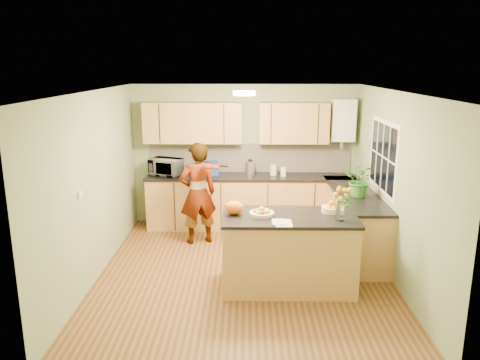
{
  "coord_description": "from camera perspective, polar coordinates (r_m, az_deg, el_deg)",
  "views": [
    {
      "loc": [
        0.03,
        -6.02,
        2.83
      ],
      "look_at": [
        -0.06,
        0.5,
        1.22
      ],
      "focal_mm": 35.0,
      "sensor_mm": 36.0,
      "label": 1
    }
  ],
  "objects": [
    {
      "name": "blue_box",
      "position": [
        8.22,
        -3.77,
        1.43
      ],
      "size": [
        0.34,
        0.28,
        0.24
      ],
      "primitive_type": "cube",
      "rotation": [
        0.0,
        0.0,
        0.22
      ],
      "color": "navy",
      "rests_on": "back_counter"
    },
    {
      "name": "orange_bag",
      "position": [
        5.96,
        -0.71,
        -3.39
      ],
      "size": [
        0.24,
        0.2,
        0.17
      ],
      "primitive_type": "ellipsoid",
      "rotation": [
        0.0,
        0.0,
        0.03
      ],
      "color": "orange",
      "rests_on": "peninsula_island"
    },
    {
      "name": "upper_cabinets",
      "position": [
        8.16,
        -0.68,
        7.0
      ],
      "size": [
        3.2,
        0.34,
        0.7
      ],
      "color": "#BA844A",
      "rests_on": "wall_back"
    },
    {
      "name": "splashback",
      "position": [
        8.42,
        1.24,
        2.72
      ],
      "size": [
        3.6,
        0.02,
        0.52
      ],
      "primitive_type": "cube",
      "color": "beige",
      "rests_on": "back_counter"
    },
    {
      "name": "violinist",
      "position": [
        7.51,
        -5.16,
        -1.65
      ],
      "size": [
        0.7,
        0.58,
        1.65
      ],
      "primitive_type": "imported",
      "rotation": [
        0.0,
        0.0,
        3.5
      ],
      "color": "#EAB68F",
      "rests_on": "floor"
    },
    {
      "name": "window_right",
      "position": [
        7.02,
        17.01,
        2.78
      ],
      "size": [
        0.01,
        1.3,
        1.05
      ],
      "color": "white",
      "rests_on": "wall_right"
    },
    {
      "name": "jar_cream",
      "position": [
        8.23,
        4.11,
        1.24
      ],
      "size": [
        0.14,
        0.14,
        0.18
      ],
      "primitive_type": "cylinder",
      "rotation": [
        0.0,
        0.0,
        0.22
      ],
      "color": "beige",
      "rests_on": "back_counter"
    },
    {
      "name": "peninsula_island",
      "position": [
        6.13,
        5.93,
        -8.65
      ],
      "size": [
        1.7,
        0.87,
        0.97
      ],
      "color": "#BA844A",
      "rests_on": "floor"
    },
    {
      "name": "wall_back",
      "position": [
        8.42,
        0.56,
        3.08
      ],
      "size": [
        4.0,
        0.02,
        2.5
      ],
      "primitive_type": "cube",
      "color": "gray",
      "rests_on": "floor"
    },
    {
      "name": "fruit_dish",
      "position": [
        5.92,
        2.68,
        -3.93
      ],
      "size": [
        0.31,
        0.31,
        0.11
      ],
      "color": "beige",
      "rests_on": "peninsula_island"
    },
    {
      "name": "floor",
      "position": [
        6.65,
        0.46,
        -11.29
      ],
      "size": [
        4.5,
        4.5,
        0.0
      ],
      "primitive_type": "plane",
      "color": "#573419",
      "rests_on": "ground"
    },
    {
      "name": "kettle",
      "position": [
        8.2,
        1.24,
        1.54
      ],
      "size": [
        0.18,
        0.18,
        0.33
      ],
      "rotation": [
        0.0,
        0.0,
        0.34
      ],
      "color": "silver",
      "rests_on": "back_counter"
    },
    {
      "name": "jar_white",
      "position": [
        8.16,
        5.32,
        1.0
      ],
      "size": [
        0.12,
        0.12,
        0.15
      ],
      "primitive_type": "cylinder",
      "rotation": [
        0.0,
        0.0,
        0.2
      ],
      "color": "white",
      "rests_on": "back_counter"
    },
    {
      "name": "papers",
      "position": [
        5.67,
        5.31,
        -5.23
      ],
      "size": [
        0.21,
        0.28,
        0.01
      ],
      "primitive_type": "cube",
      "color": "silver",
      "rests_on": "peninsula_island"
    },
    {
      "name": "ceiling_lamp",
      "position": [
        6.33,
        0.52,
        10.55
      ],
      "size": [
        0.3,
        0.3,
        0.07
      ],
      "color": "#FFEABF",
      "rests_on": "ceiling"
    },
    {
      "name": "flower_vase",
      "position": [
        5.79,
        12.21,
        -1.97
      ],
      "size": [
        0.25,
        0.25,
        0.46
      ],
      "rotation": [
        0.0,
        0.0,
        0.01
      ],
      "color": "silver",
      "rests_on": "peninsula_island"
    },
    {
      "name": "potted_plant",
      "position": [
        7.04,
        14.49,
        -0.06
      ],
      "size": [
        0.56,
        0.53,
        0.5
      ],
      "primitive_type": "imported",
      "rotation": [
        0.0,
        0.0,
        -0.41
      ],
      "color": "#357D29",
      "rests_on": "right_counter"
    },
    {
      "name": "violin",
      "position": [
        7.16,
        -3.83,
        1.7
      ],
      "size": [
        0.57,
        0.49,
        0.14
      ],
      "primitive_type": null,
      "rotation": [
        0.17,
        0.0,
        -0.61
      ],
      "color": "#571605",
      "rests_on": "violinist"
    },
    {
      "name": "wall_right",
      "position": [
        6.53,
        18.32,
        -0.83
      ],
      "size": [
        0.02,
        4.5,
        2.5
      ],
      "primitive_type": "cube",
      "color": "gray",
      "rests_on": "floor"
    },
    {
      "name": "wall_front",
      "position": [
        4.09,
        0.33,
        -8.86
      ],
      "size": [
        4.0,
        0.02,
        2.5
      ],
      "primitive_type": "cube",
      "color": "gray",
      "rests_on": "floor"
    },
    {
      "name": "ceiling",
      "position": [
        6.03,
        0.5,
        10.75
      ],
      "size": [
        4.0,
        4.5,
        0.02
      ],
      "primitive_type": "cube",
      "color": "white",
      "rests_on": "wall_back"
    },
    {
      "name": "light_switch",
      "position": [
        5.98,
        -18.94,
        -1.71
      ],
      "size": [
        0.02,
        0.09,
        0.09
      ],
      "primitive_type": "cube",
      "color": "white",
      "rests_on": "wall_left"
    },
    {
      "name": "microwave",
      "position": [
        8.29,
        -9.03,
        1.59
      ],
      "size": [
        0.62,
        0.52,
        0.29
      ],
      "primitive_type": "imported",
      "rotation": [
        0.0,
        0.0,
        -0.36
      ],
      "color": "white",
      "rests_on": "back_counter"
    },
    {
      "name": "back_counter",
      "position": [
        8.31,
        1.23,
        -2.6
      ],
      "size": [
        3.64,
        0.62,
        0.94
      ],
      "color": "#BA844A",
      "rests_on": "floor"
    },
    {
      "name": "right_counter",
      "position": [
        7.45,
        13.73,
        -4.97
      ],
      "size": [
        0.62,
        2.24,
        0.94
      ],
      "color": "#BA844A",
      "rests_on": "floor"
    },
    {
      "name": "wall_left",
      "position": [
        6.55,
        -17.31,
        -0.72
      ],
      "size": [
        0.02,
        4.5,
        2.5
      ],
      "primitive_type": "cube",
      "color": "gray",
      "rests_on": "floor"
    },
    {
      "name": "orange_bowl",
      "position": [
        6.16,
        11.05,
        -3.32
      ],
      "size": [
        0.25,
        0.25,
        0.14
      ],
      "color": "beige",
      "rests_on": "peninsula_island"
    },
    {
      "name": "boiler",
      "position": [
        8.33,
        12.43,
        7.14
      ],
      "size": [
        0.4,
        0.3,
        0.86
      ],
      "color": "white",
      "rests_on": "wall_back"
    }
  ]
}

